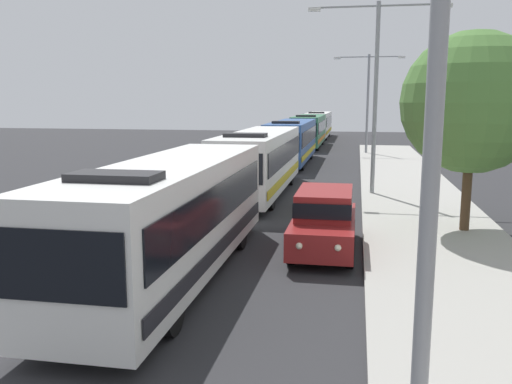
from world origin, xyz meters
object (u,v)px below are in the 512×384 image
bus_middle (292,140)px  streetlamp_mid (376,78)px  streetlamp_far (368,93)px  white_suv (324,218)px  bus_rear (319,124)px  bus_second_in_line (260,160)px  bus_fourth_in_line (309,130)px  roadside_tree (472,103)px  bus_lead (173,214)px  streetlamp_near (440,17)px

bus_middle → streetlamp_mid: bearing=-66.5°
streetlamp_far → white_suv: bearing=-93.2°
bus_rear → white_suv: size_ratio=2.53×
bus_second_in_line → bus_rear: size_ratio=0.95×
bus_fourth_in_line → bus_rear: 13.15m
bus_rear → streetlamp_far: size_ratio=1.51×
bus_second_in_line → roadside_tree: 10.93m
bus_lead → streetlamp_mid: (5.40, 13.35, 3.89)m
bus_lead → roadside_tree: 10.81m
bus_second_in_line → roadside_tree: size_ratio=1.73×
bus_fourth_in_line → bus_rear: (0.00, 13.15, 0.00)m
white_suv → roadside_tree: roadside_tree is taller
bus_second_in_line → roadside_tree: bearing=-37.8°
bus_second_in_line → bus_fourth_in_line: size_ratio=1.04×
streetlamp_far → roadside_tree: size_ratio=1.21×
bus_middle → white_suv: 22.85m
bus_fourth_in_line → bus_middle: bearing=-90.0°
white_suv → streetlamp_far: size_ratio=0.60×
bus_rear → white_suv: bus_rear is taller
bus_lead → streetlamp_near: 9.55m
roadside_tree → bus_fourth_in_line: bearing=104.0°
bus_rear → roadside_tree: size_ratio=1.82×
bus_middle → streetlamp_near: 33.34m
bus_middle → streetlamp_near: bearing=-80.6°
bus_second_in_line → streetlamp_mid: bearing=6.5°
bus_middle → bus_fourth_in_line: (-0.00, 13.92, -0.00)m
streetlamp_mid → streetlamp_far: bearing=90.0°
bus_lead → roadside_tree: size_ratio=1.63×
white_suv → roadside_tree: bearing=33.1°
bus_second_in_line → white_suv: bus_second_in_line is taller
bus_lead → streetlamp_far: (5.40, 33.62, 3.44)m
bus_lead → streetlamp_mid: 14.91m
bus_middle → streetlamp_far: bearing=55.5°
roadside_tree → bus_lead: bearing=-143.2°
bus_middle → roadside_tree: roadside_tree is taller
bus_fourth_in_line → roadside_tree: roadside_tree is taller
streetlamp_mid → roadside_tree: (2.96, -7.09, -1.08)m
white_suv → bus_middle: bearing=99.3°
bus_second_in_line → streetlamp_far: streetlamp_far is taller
bus_middle → roadside_tree: bearing=-66.8°
bus_second_in_line → bus_rear: 40.11m
bus_fourth_in_line → streetlamp_far: (5.40, -6.07, 3.44)m
bus_second_in_line → bus_fourth_in_line: 26.96m
bus_rear → white_suv: bearing=-85.7°
streetlamp_near → white_suv: bearing=99.5°
bus_rear → roadside_tree: (8.35, -46.58, 2.80)m
bus_middle → bus_rear: size_ratio=0.96×
bus_middle → streetlamp_near: size_ratio=1.34×
white_suv → streetlamp_near: bearing=-80.5°
white_suv → bus_second_in_line: bearing=111.3°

